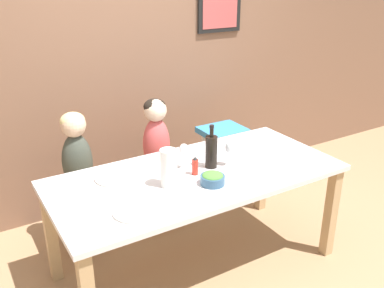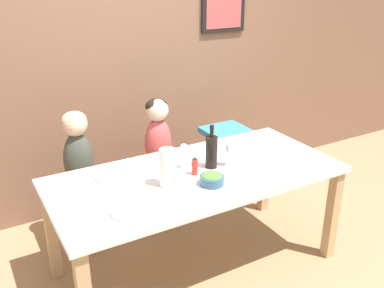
# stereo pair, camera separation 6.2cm
# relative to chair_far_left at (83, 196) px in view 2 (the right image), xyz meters

# --- Properties ---
(ground_plane) EXTENTS (14.00, 14.00, 0.00)m
(ground_plane) POSITION_rel_chair_far_left_xyz_m (0.59, -0.67, -0.39)
(ground_plane) COLOR #9E7A56
(wall_back) EXTENTS (10.00, 0.09, 2.70)m
(wall_back) POSITION_rel_chair_far_left_xyz_m (0.59, 0.51, 0.96)
(wall_back) COLOR brown
(wall_back) RESTS_ON ground_plane
(dining_table) EXTENTS (1.89, 0.87, 0.72)m
(dining_table) POSITION_rel_chair_far_left_xyz_m (0.59, -0.67, 0.25)
(dining_table) COLOR silver
(dining_table) RESTS_ON ground_plane
(chair_far_left) EXTENTS (0.43, 0.37, 0.46)m
(chair_far_left) POSITION_rel_chair_far_left_xyz_m (0.00, 0.00, 0.00)
(chair_far_left) COLOR silver
(chair_far_left) RESTS_ON ground_plane
(chair_far_center) EXTENTS (0.43, 0.37, 0.46)m
(chair_far_center) POSITION_rel_chair_far_left_xyz_m (0.63, 0.00, 0.00)
(chair_far_center) COLOR silver
(chair_far_center) RESTS_ON ground_plane
(chair_right_highchair) EXTENTS (0.36, 0.31, 0.69)m
(chair_right_highchair) POSITION_rel_chair_far_left_xyz_m (1.26, 0.00, 0.15)
(chair_right_highchair) COLOR silver
(chair_right_highchair) RESTS_ON ground_plane
(person_child_left) EXTENTS (0.22, 0.18, 0.58)m
(person_child_left) POSITION_rel_chair_far_left_xyz_m (0.00, 0.00, 0.39)
(person_child_left) COLOR #3D4238
(person_child_left) RESTS_ON chair_far_left
(person_child_center) EXTENTS (0.22, 0.18, 0.58)m
(person_child_center) POSITION_rel_chair_far_left_xyz_m (0.63, 0.00, 0.39)
(person_child_center) COLOR #C64C4C
(person_child_center) RESTS_ON chair_far_center
(wine_bottle) EXTENTS (0.08, 0.08, 0.30)m
(wine_bottle) POSITION_rel_chair_far_left_xyz_m (0.71, -0.64, 0.45)
(wine_bottle) COLOR black
(wine_bottle) RESTS_ON dining_table
(paper_towel_roll) EXTENTS (0.10, 0.10, 0.24)m
(paper_towel_roll) POSITION_rel_chair_far_left_xyz_m (0.35, -0.73, 0.45)
(paper_towel_roll) COLOR white
(paper_towel_roll) RESTS_ON dining_table
(wine_glass_near) EXTENTS (0.07, 0.07, 0.17)m
(wine_glass_near) POSITION_rel_chair_far_left_xyz_m (0.83, -0.68, 0.46)
(wine_glass_near) COLOR white
(wine_glass_near) RESTS_ON dining_table
(wine_glass_far) EXTENTS (0.07, 0.07, 0.17)m
(wine_glass_far) POSITION_rel_chair_far_left_xyz_m (0.55, -0.56, 0.46)
(wine_glass_far) COLOR white
(wine_glass_far) RESTS_ON dining_table
(salad_bowl_large) EXTENTS (0.15, 0.15, 0.08)m
(salad_bowl_large) POSITION_rel_chair_far_left_xyz_m (0.59, -0.85, 0.37)
(salad_bowl_large) COLOR #335675
(salad_bowl_large) RESTS_ON dining_table
(dinner_plate_front_left) EXTENTS (0.23, 0.23, 0.01)m
(dinner_plate_front_left) POSITION_rel_chair_far_left_xyz_m (0.04, -0.90, 0.34)
(dinner_plate_front_left) COLOR silver
(dinner_plate_front_left) RESTS_ON dining_table
(dinner_plate_back_left) EXTENTS (0.23, 0.23, 0.01)m
(dinner_plate_back_left) POSITION_rel_chair_far_left_xyz_m (0.09, -0.47, 0.34)
(dinner_plate_back_left) COLOR silver
(dinner_plate_back_left) RESTS_ON dining_table
(condiment_bottle_hot_sauce) EXTENTS (0.04, 0.04, 0.12)m
(condiment_bottle_hot_sauce) POSITION_rel_chair_far_left_xyz_m (0.56, -0.68, 0.39)
(condiment_bottle_hot_sauce) COLOR red
(condiment_bottle_hot_sauce) RESTS_ON dining_table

